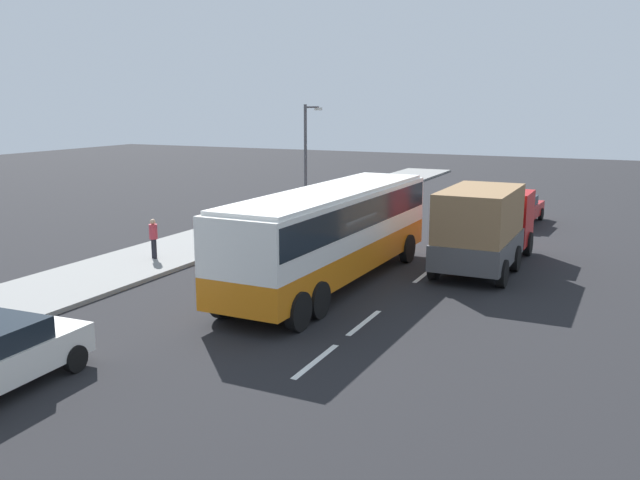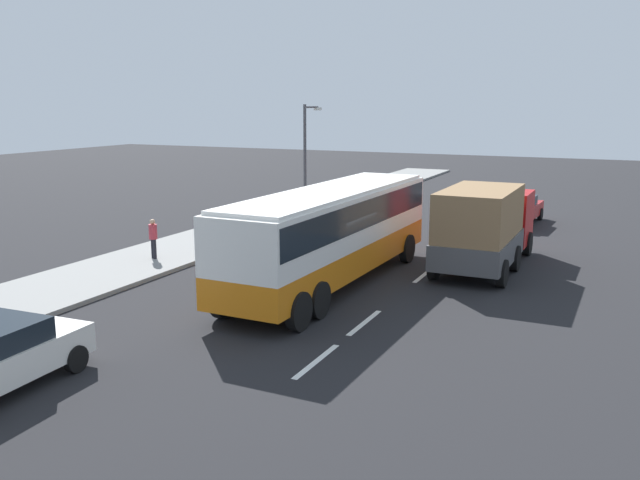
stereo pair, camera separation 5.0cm
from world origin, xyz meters
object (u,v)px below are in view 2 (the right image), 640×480
object	(u,v)px
pedestrian_at_crossing	(213,229)
car_red_compact	(518,209)
street_lamp	(307,151)
cargo_truck	(485,224)
pedestrian_near_curb	(153,236)
coach_bus	(332,226)

from	to	relation	value
pedestrian_at_crossing	car_red_compact	bearing A→B (deg)	27.35
street_lamp	cargo_truck	bearing A→B (deg)	-123.08
cargo_truck	car_red_compact	bearing A→B (deg)	2.59
pedestrian_at_crossing	cargo_truck	bearing A→B (deg)	-10.87
cargo_truck	car_red_compact	distance (m)	10.11
cargo_truck	car_red_compact	size ratio (longest dim) A/B	1.53
cargo_truck	pedestrian_near_curb	distance (m)	12.72
cargo_truck	car_red_compact	world-z (taller)	cargo_truck
car_red_compact	pedestrian_at_crossing	size ratio (longest dim) A/B	3.08
cargo_truck	street_lamp	world-z (taller)	street_lamp
coach_bus	pedestrian_near_curb	xyz separation A→B (m)	(0.08, 7.64, -1.01)
cargo_truck	pedestrian_near_curb	size ratio (longest dim) A/B	4.62
car_red_compact	pedestrian_near_curb	distance (m)	18.63
pedestrian_at_crossing	street_lamp	size ratio (longest dim) A/B	0.26
car_red_compact	pedestrian_at_crossing	distance (m)	16.04
coach_bus	street_lamp	size ratio (longest dim) A/B	2.00
coach_bus	pedestrian_at_crossing	size ratio (longest dim) A/B	7.74
coach_bus	cargo_truck	xyz separation A→B (m)	(4.67, -4.21, -0.38)
coach_bus	pedestrian_near_curb	distance (m)	7.70
pedestrian_at_crossing	street_lamp	world-z (taller)	street_lamp
pedestrian_near_curb	pedestrian_at_crossing	distance (m)	2.65
coach_bus	street_lamp	bearing A→B (deg)	31.06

